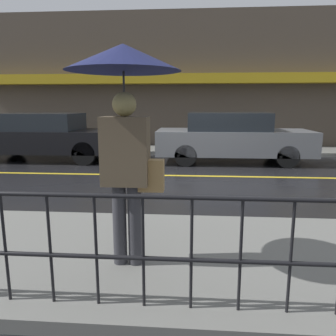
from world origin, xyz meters
TOP-DOWN VIEW (x-y plane):
  - ground_plane at (0.00, 0.00)m, footprint 80.00×80.00m
  - sidewalk_near at (0.00, -4.39)m, footprint 28.00×2.41m
  - sidewalk_far at (0.00, 4.09)m, footprint 28.00×1.80m
  - lane_marking at (0.00, 0.00)m, footprint 25.20×0.12m
  - building_storefront at (0.00, 5.11)m, footprint 28.00×0.85m
  - railing_foreground at (0.00, -5.35)m, footprint 12.00×0.04m
  - pedestrian at (-0.62, -4.66)m, footprint 1.03×1.03m
  - car_black at (-4.51, 1.98)m, footprint 4.60×1.76m
  - car_grey at (1.13, 1.98)m, footprint 4.39×1.70m

SIDE VIEW (x-z plane):
  - ground_plane at x=0.00m, z-range 0.00..0.00m
  - lane_marking at x=0.00m, z-range 0.00..0.01m
  - sidewalk_near at x=0.00m, z-range 0.00..0.12m
  - sidewalk_far at x=0.00m, z-range 0.00..0.12m
  - railing_foreground at x=0.00m, z-range 0.24..1.15m
  - car_black at x=-4.51m, z-range 0.02..1.44m
  - car_grey at x=1.13m, z-range 0.01..1.46m
  - pedestrian at x=-0.62m, z-range 0.73..2.80m
  - building_storefront at x=0.00m, z-range 0.00..5.07m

